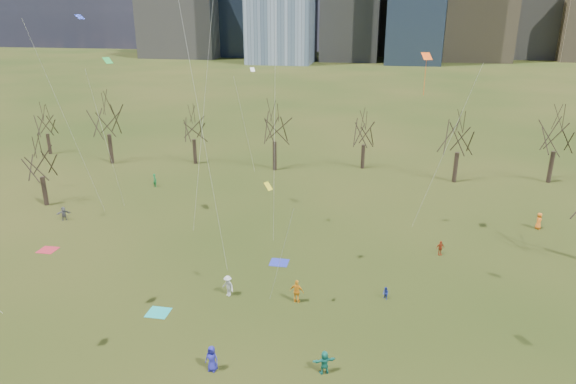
% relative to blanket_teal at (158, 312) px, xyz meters
% --- Properties ---
extents(ground, '(500.00, 500.00, 0.00)m').
position_rel_blanket_teal_xyz_m(ground, '(8.19, -3.41, -0.01)').
color(ground, black).
rests_on(ground, ground).
extents(bare_tree_row, '(113.04, 29.80, 9.50)m').
position_rel_blanket_teal_xyz_m(bare_tree_row, '(8.11, 33.82, 6.10)').
color(bare_tree_row, black).
rests_on(bare_tree_row, ground).
extents(blanket_teal, '(1.60, 1.50, 0.03)m').
position_rel_blanket_teal_xyz_m(blanket_teal, '(0.00, 0.00, 0.00)').
color(blanket_teal, teal).
rests_on(blanket_teal, ground).
extents(blanket_navy, '(1.60, 1.50, 0.03)m').
position_rel_blanket_teal_xyz_m(blanket_navy, '(7.25, 9.40, 0.00)').
color(blanket_navy, '#242FA9').
rests_on(blanket_navy, ground).
extents(blanket_crimson, '(1.60, 1.50, 0.03)m').
position_rel_blanket_teal_xyz_m(blanket_crimson, '(-14.47, 7.97, 0.00)').
color(blanket_crimson, '#B22332').
rests_on(blanket_crimson, ground).
extents(person_0, '(0.91, 0.66, 1.73)m').
position_rel_blanket_teal_xyz_m(person_0, '(5.98, -5.42, 0.85)').
color(person_0, '#232399').
rests_on(person_0, ground).
extents(person_4, '(1.17, 0.66, 1.88)m').
position_rel_blanket_teal_xyz_m(person_4, '(9.85, 3.27, 0.93)').
color(person_4, orange).
rests_on(person_4, ground).
extents(person_5, '(1.52, 1.00, 1.57)m').
position_rel_blanket_teal_xyz_m(person_5, '(12.85, -4.42, 0.77)').
color(person_5, '#1C7F6D').
rests_on(person_5, ground).
extents(person_8, '(0.63, 0.64, 1.04)m').
position_rel_blanket_teal_xyz_m(person_8, '(16.52, 4.91, 0.50)').
color(person_8, '#24359E').
rests_on(person_8, ground).
extents(person_9, '(1.28, 1.11, 1.71)m').
position_rel_blanket_teal_xyz_m(person_9, '(4.41, 3.27, 0.84)').
color(person_9, silver).
rests_on(person_9, ground).
extents(person_10, '(0.88, 0.63, 1.39)m').
position_rel_blanket_teal_xyz_m(person_10, '(21.38, 13.55, 0.68)').
color(person_10, '#AA3718').
rests_on(person_10, ground).
extents(person_11, '(1.43, 1.09, 1.51)m').
position_rel_blanket_teal_xyz_m(person_11, '(-17.14, 14.83, 0.74)').
color(person_11, '#5B5B5F').
rests_on(person_11, ground).
extents(person_12, '(0.82, 0.99, 1.74)m').
position_rel_blanket_teal_xyz_m(person_12, '(31.81, 21.46, 0.86)').
color(person_12, orange).
rests_on(person_12, ground).
extents(person_13, '(0.73, 0.71, 1.70)m').
position_rel_blanket_teal_xyz_m(person_13, '(-12.22, 26.85, 0.83)').
color(person_13, '#1A7537').
rests_on(person_13, ground).
extents(kites_airborne, '(57.79, 47.45, 36.34)m').
position_rel_blanket_teal_xyz_m(kites_airborne, '(11.08, 7.43, 13.13)').
color(kites_airborne, '#E44913').
rests_on(kites_airborne, ground).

